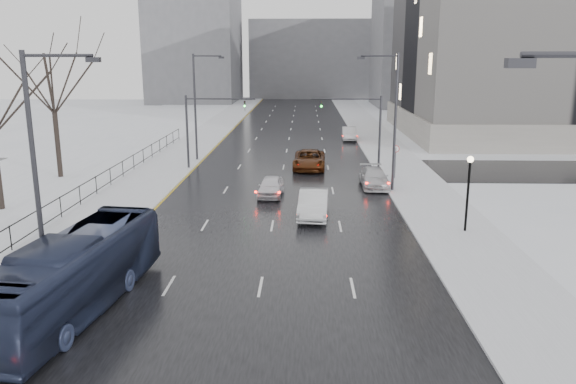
# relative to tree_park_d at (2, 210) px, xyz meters

# --- Properties ---
(road) EXTENTS (16.00, 150.00, 0.04)m
(road) POSITION_rel_tree_park_d_xyz_m (17.80, 26.00, 0.02)
(road) COLOR black
(road) RESTS_ON ground
(cross_road) EXTENTS (130.00, 10.00, 0.04)m
(cross_road) POSITION_rel_tree_park_d_xyz_m (17.80, 14.00, 0.02)
(cross_road) COLOR black
(cross_road) RESTS_ON ground
(sidewalk_left) EXTENTS (5.00, 150.00, 0.16)m
(sidewalk_left) POSITION_rel_tree_park_d_xyz_m (7.30, 26.00, 0.08)
(sidewalk_left) COLOR silver
(sidewalk_left) RESTS_ON ground
(sidewalk_right) EXTENTS (5.00, 150.00, 0.16)m
(sidewalk_right) POSITION_rel_tree_park_d_xyz_m (28.30, 26.00, 0.08)
(sidewalk_right) COLOR silver
(sidewalk_right) RESTS_ON ground
(park_strip) EXTENTS (14.00, 150.00, 0.12)m
(park_strip) POSITION_rel_tree_park_d_xyz_m (-2.20, 26.00, 0.06)
(park_strip) COLOR white
(park_strip) RESTS_ON ground
(tree_park_d) EXTENTS (8.75, 8.75, 12.50)m
(tree_park_d) POSITION_rel_tree_park_d_xyz_m (0.00, 0.00, 0.00)
(tree_park_d) COLOR black
(tree_park_d) RESTS_ON ground
(tree_park_e) EXTENTS (9.45, 9.45, 13.50)m
(tree_park_e) POSITION_rel_tree_park_d_xyz_m (-0.40, 10.00, 0.00)
(tree_park_e) COLOR black
(tree_park_e) RESTS_ON ground
(iron_fence) EXTENTS (0.06, 70.00, 1.30)m
(iron_fence) POSITION_rel_tree_park_d_xyz_m (4.80, -4.00, 0.91)
(iron_fence) COLOR black
(iron_fence) RESTS_ON sidewalk_left
(streetlight_r_mid) EXTENTS (2.95, 0.25, 10.00)m
(streetlight_r_mid) POSITION_rel_tree_park_d_xyz_m (25.97, 6.00, 5.62)
(streetlight_r_mid) COLOR #2D2D33
(streetlight_r_mid) RESTS_ON ground
(streetlight_l_near) EXTENTS (2.95, 0.25, 10.00)m
(streetlight_l_near) POSITION_rel_tree_park_d_xyz_m (9.63, -14.00, 5.62)
(streetlight_l_near) COLOR #2D2D33
(streetlight_l_near) RESTS_ON ground
(streetlight_l_far) EXTENTS (2.95, 0.25, 10.00)m
(streetlight_l_far) POSITION_rel_tree_park_d_xyz_m (9.63, 18.00, 5.62)
(streetlight_l_far) COLOR #2D2D33
(streetlight_l_far) RESTS_ON ground
(lamppost_r_mid) EXTENTS (0.36, 0.36, 4.28)m
(lamppost_r_mid) POSITION_rel_tree_park_d_xyz_m (28.80, -4.00, 2.94)
(lamppost_r_mid) COLOR black
(lamppost_r_mid) RESTS_ON sidewalk_right
(mast_signal_right) EXTENTS (6.10, 0.33, 6.50)m
(mast_signal_right) POSITION_rel_tree_park_d_xyz_m (25.13, 14.00, 4.11)
(mast_signal_right) COLOR #2D2D33
(mast_signal_right) RESTS_ON ground
(mast_signal_left) EXTENTS (6.10, 0.33, 6.50)m
(mast_signal_left) POSITION_rel_tree_park_d_xyz_m (10.47, 14.00, 4.11)
(mast_signal_left) COLOR #2D2D33
(mast_signal_left) RESTS_ON ground
(no_uturn_sign) EXTENTS (0.60, 0.06, 2.70)m
(no_uturn_sign) POSITION_rel_tree_park_d_xyz_m (27.00, 10.00, 2.30)
(no_uturn_sign) COLOR #2D2D33
(no_uturn_sign) RESTS_ON sidewalk_right
(civic_building) EXTENTS (41.00, 31.00, 24.80)m
(civic_building) POSITION_rel_tree_park_d_xyz_m (52.80, 38.00, 11.21)
(civic_building) COLOR gray
(civic_building) RESTS_ON ground
(bldg_far_right) EXTENTS (24.00, 20.00, 22.00)m
(bldg_far_right) POSITION_rel_tree_park_d_xyz_m (45.80, 81.00, 11.00)
(bldg_far_right) COLOR slate
(bldg_far_right) RESTS_ON ground
(bldg_far_left) EXTENTS (18.00, 22.00, 28.00)m
(bldg_far_left) POSITION_rel_tree_park_d_xyz_m (-4.20, 91.00, 14.00)
(bldg_far_left) COLOR slate
(bldg_far_left) RESTS_ON ground
(bldg_far_center) EXTENTS (30.00, 18.00, 18.00)m
(bldg_far_center) POSITION_rel_tree_park_d_xyz_m (21.80, 106.00, 9.00)
(bldg_far_center) COLOR slate
(bldg_far_center) RESTS_ON ground
(bus) EXTENTS (3.93, 11.26, 3.07)m
(bus) POSITION_rel_tree_park_d_xyz_m (10.80, -14.56, 1.58)
(bus) COLOR #252D48
(bus) RESTS_ON road
(sedan_center_near) EXTENTS (1.91, 4.21, 1.40)m
(sedan_center_near) POSITION_rel_tree_park_d_xyz_m (17.30, 4.26, 0.74)
(sedan_center_near) COLOR silver
(sedan_center_near) RESTS_ON road
(sedan_right_near) EXTENTS (2.05, 5.14, 1.66)m
(sedan_right_near) POSITION_rel_tree_park_d_xyz_m (20.25, -1.02, 0.87)
(sedan_right_near) COLOR silver
(sedan_right_near) RESTS_ON road
(sedan_right_cross) EXTENTS (2.97, 6.05, 1.65)m
(sedan_right_cross) POSITION_rel_tree_park_d_xyz_m (20.11, 14.30, 0.87)
(sedan_right_cross) COLOR #47210C
(sedan_right_cross) RESTS_ON road
(sedan_right_far) EXTENTS (2.07, 4.96, 1.43)m
(sedan_right_far) POSITION_rel_tree_park_d_xyz_m (25.00, 7.33, 0.76)
(sedan_right_far) COLOR silver
(sedan_right_far) RESTS_ON road
(sedan_right_distant) EXTENTS (1.75, 4.67, 1.52)m
(sedan_right_distant) POSITION_rel_tree_park_d_xyz_m (25.00, 32.13, 0.80)
(sedan_right_distant) COLOR silver
(sedan_right_distant) RESTS_ON road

